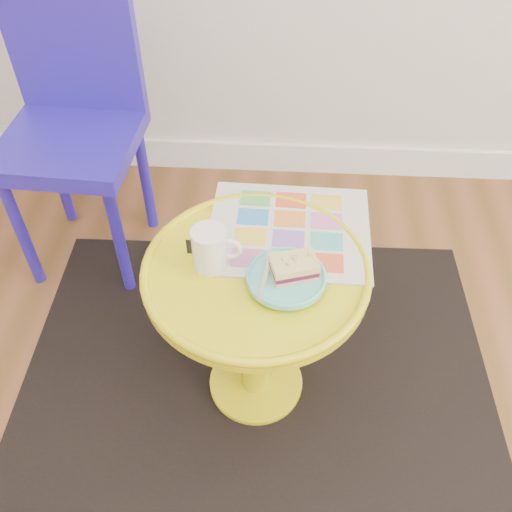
# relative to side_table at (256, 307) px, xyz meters

# --- Properties ---
(rug) EXTENTS (1.32, 1.13, 0.01)m
(rug) POSITION_rel_side_table_xyz_m (0.00, 0.00, -0.34)
(rug) COLOR black
(rug) RESTS_ON ground
(side_table) EXTENTS (0.50, 0.50, 0.48)m
(side_table) POSITION_rel_side_table_xyz_m (0.00, 0.00, 0.00)
(side_table) COLOR yellow
(side_table) RESTS_ON ground
(chair) EXTENTS (0.40, 0.40, 0.86)m
(chair) POSITION_rel_side_table_xyz_m (-0.56, 0.56, 0.15)
(chair) COLOR #291BB2
(chair) RESTS_ON ground
(newspaper) EXTENTS (0.38, 0.33, 0.01)m
(newspaper) POSITION_rel_side_table_xyz_m (0.07, 0.12, 0.14)
(newspaper) COLOR silver
(newspaper) RESTS_ON side_table
(mug) EXTENTS (0.11, 0.08, 0.10)m
(mug) POSITION_rel_side_table_xyz_m (-0.10, 0.01, 0.19)
(mug) COLOR white
(mug) RESTS_ON side_table
(plate) EXTENTS (0.17, 0.17, 0.02)m
(plate) POSITION_rel_side_table_xyz_m (0.07, -0.04, 0.15)
(plate) COLOR #62CFC6
(plate) RESTS_ON newspaper
(cake_slice) EXTENTS (0.11, 0.09, 0.04)m
(cake_slice) POSITION_rel_side_table_xyz_m (0.08, -0.03, 0.18)
(cake_slice) COLOR #D3BC8C
(cake_slice) RESTS_ON plate
(fork) EXTENTS (0.03, 0.14, 0.00)m
(fork) POSITION_rel_side_table_xyz_m (0.02, -0.03, 0.16)
(fork) COLOR silver
(fork) RESTS_ON plate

